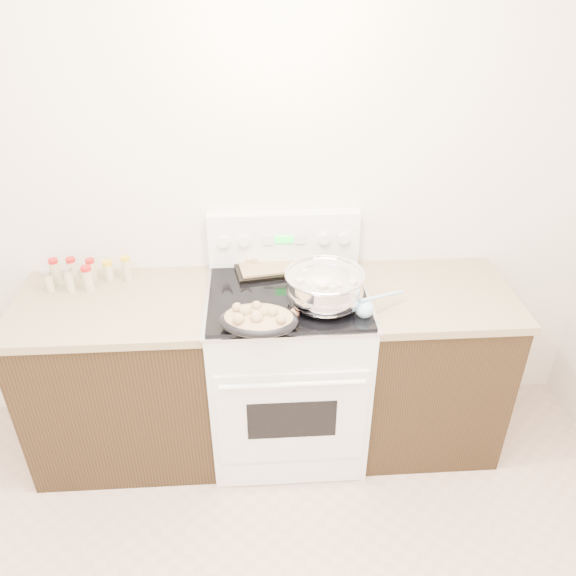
{
  "coord_description": "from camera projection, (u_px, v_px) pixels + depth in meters",
  "views": [
    {
      "loc": [
        0.21,
        -0.83,
        2.34
      ],
      "look_at": [
        0.35,
        1.37,
        1.0
      ],
      "focal_mm": 35.0,
      "sensor_mm": 36.0,
      "label": 1
    }
  ],
  "objects": [
    {
      "name": "room_shell",
      "position": [
        145.0,
        354.0,
        1.03
      ],
      "size": [
        4.1,
        3.6,
        2.75
      ],
      "color": "silver",
      "rests_on": "ground"
    },
    {
      "name": "counter_left",
      "position": [
        126.0,
        377.0,
        2.87
      ],
      "size": [
        0.93,
        0.67,
        0.92
      ],
      "color": "black",
      "rests_on": "ground"
    },
    {
      "name": "counter_right",
      "position": [
        425.0,
        365.0,
        2.95
      ],
      "size": [
        0.73,
        0.67,
        0.92
      ],
      "color": "black",
      "rests_on": "ground"
    },
    {
      "name": "kitchen_range",
      "position": [
        287.0,
        367.0,
        2.9
      ],
      "size": [
        0.78,
        0.73,
        1.22
      ],
      "color": "white",
      "rests_on": "ground"
    },
    {
      "name": "mixing_bowl",
      "position": [
        325.0,
        288.0,
        2.53
      ],
      "size": [
        0.41,
        0.41,
        0.21
      ],
      "color": "silver",
      "rests_on": "kitchen_range"
    },
    {
      "name": "roasting_pan",
      "position": [
        259.0,
        319.0,
        2.38
      ],
      "size": [
        0.37,
        0.28,
        0.11
      ],
      "color": "black",
      "rests_on": "kitchen_range"
    },
    {
      "name": "baking_sheet",
      "position": [
        277.0,
        262.0,
        2.88
      ],
      "size": [
        0.48,
        0.37,
        0.06
      ],
      "color": "black",
      "rests_on": "kitchen_range"
    },
    {
      "name": "wooden_spoon",
      "position": [
        297.0,
        308.0,
        2.53
      ],
      "size": [
        0.11,
        0.27,
        0.04
      ],
      "color": "tan",
      "rests_on": "kitchen_range"
    },
    {
      "name": "blue_ladle",
      "position": [
        367.0,
        308.0,
        2.48
      ],
      "size": [
        0.25,
        0.18,
        0.1
      ],
      "color": "#9DCAEA",
      "rests_on": "kitchen_range"
    },
    {
      "name": "spice_jars",
      "position": [
        83.0,
        274.0,
        2.73
      ],
      "size": [
        0.4,
        0.15,
        0.13
      ],
      "color": "#BFB28C",
      "rests_on": "counter_left"
    }
  ]
}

